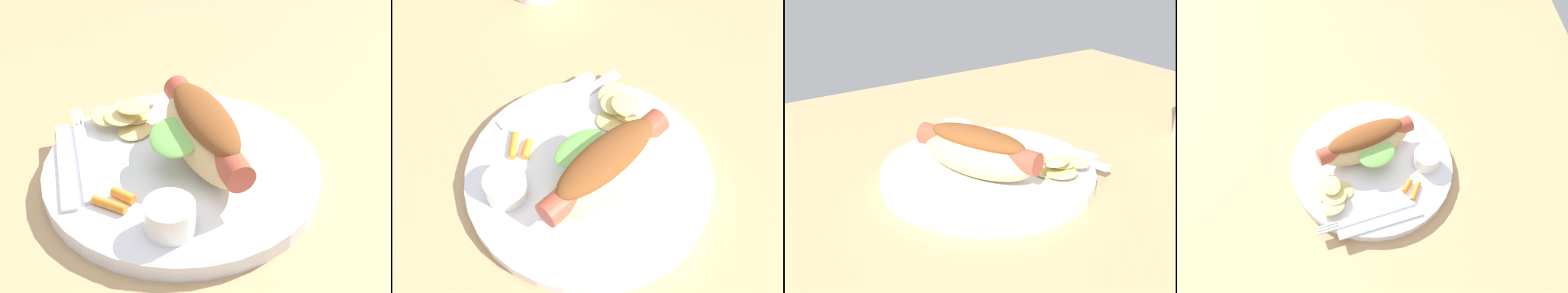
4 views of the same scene
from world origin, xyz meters
The scene contains 8 objects.
ground_plane centered at (0.00, 0.00, -0.90)cm, with size 120.00×90.00×1.80cm, color tan.
plate centered at (-0.65, 2.04, 0.80)cm, with size 26.17×26.17×1.60cm, color white.
hot_dog centered at (-2.77, 1.21, 4.73)cm, with size 11.74×16.02×5.85cm.
sauce_ramekin centered at (-0.36, 10.85, 2.95)cm, with size 4.29×4.29×2.70cm, color white.
fork centered at (8.84, 0.90, 1.80)cm, with size 5.16×15.07×0.40cm.
knife centered at (10.25, 2.59, 1.78)cm, with size 13.16×1.40×0.36cm, color silver.
chips_pile centered at (5.30, -4.26, 2.69)cm, with size 7.58×6.90×2.44cm.
carrot_garnish centered at (4.83, 7.85, 2.02)cm, with size 3.90×3.20×0.89cm.
Camera 3 is at (-32.65, -44.19, 29.31)cm, focal length 47.08 mm.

